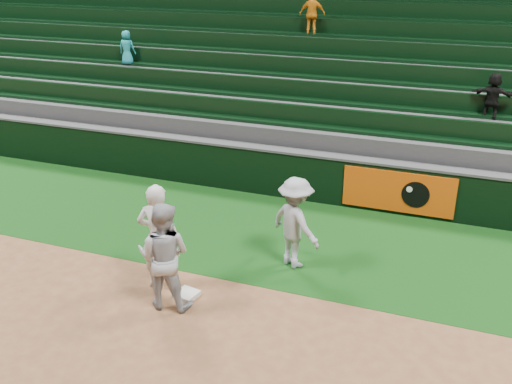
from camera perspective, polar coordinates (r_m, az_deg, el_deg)
ground at (r=10.55m, az=-6.68°, el=-10.84°), size 70.00×70.00×0.00m
foul_grass at (r=12.90m, az=-0.72°, el=-3.89°), size 36.00×4.20×0.01m
first_base at (r=10.67m, az=-6.95°, el=-10.14°), size 0.45×0.45×0.09m
first_baseman at (r=10.55m, az=-9.71°, el=-4.46°), size 0.86×0.67×2.07m
baserunner at (r=10.02m, az=-9.19°, el=-6.33°), size 1.05×0.86×1.98m
base_coach at (r=11.16m, az=3.94°, el=-3.10°), size 1.39×1.21×1.87m
field_wall at (r=14.53m, az=2.48°, el=2.01°), size 36.00×0.45×1.25m
stadium_seating at (r=17.69m, az=6.32°, el=9.39°), size 36.00×5.95×5.53m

